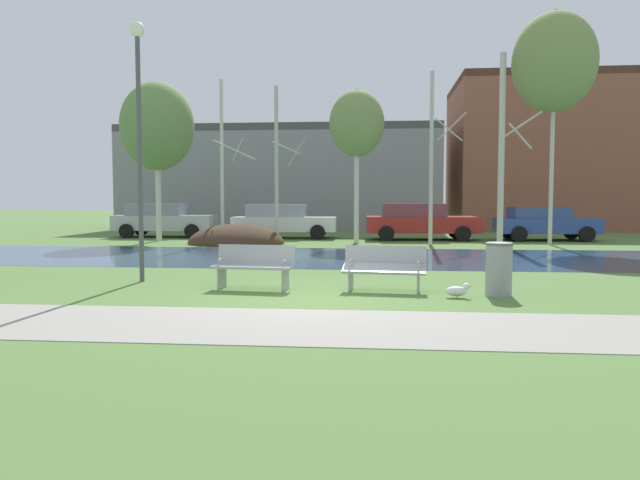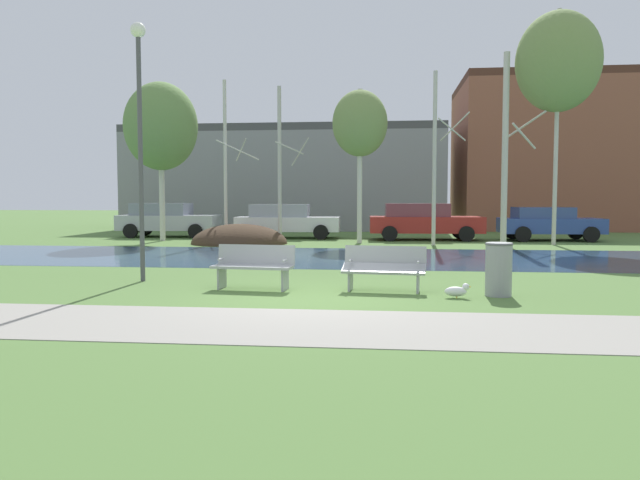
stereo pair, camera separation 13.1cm
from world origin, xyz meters
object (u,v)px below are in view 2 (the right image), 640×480
(seagull, at_px, (457,291))
(parked_van_nearest_silver, at_px, (167,219))
(bench_left, at_px, (254,265))
(trash_bin, at_px, (499,268))
(parked_wagon_fourth_blue, at_px, (548,223))
(parked_sedan_second_white, at_px, (286,220))
(streetlamp, at_px, (140,111))
(parked_hatch_third_red, at_px, (423,221))
(bench_right, at_px, (384,267))

(seagull, bearing_deg, parked_van_nearest_silver, 125.04)
(bench_left, height_order, seagull, bench_left)
(bench_left, relative_size, trash_bin, 1.67)
(parked_wagon_fourth_blue, bearing_deg, parked_sedan_second_white, 178.15)
(seagull, distance_m, streetlamp, 7.60)
(parked_sedan_second_white, xyz_separation_m, parked_hatch_third_red, (5.99, -0.49, 0.02))
(bench_left, xyz_separation_m, parked_sedan_second_white, (-1.83, 15.08, 0.32))
(streetlamp, bearing_deg, parked_wagon_fourth_blue, 49.16)
(parked_van_nearest_silver, xyz_separation_m, parked_hatch_third_red, (11.53, -0.77, 0.01))
(parked_hatch_third_red, relative_size, parked_wagon_fourth_blue, 1.16)
(seagull, bearing_deg, parked_hatch_third_red, 89.02)
(bench_left, distance_m, parked_hatch_third_red, 15.19)
(bench_left, height_order, parked_wagon_fourth_blue, parked_wagon_fourth_blue)
(parked_sedan_second_white, bearing_deg, streetlamp, -93.27)
(parked_wagon_fourth_blue, bearing_deg, parked_van_nearest_silver, 177.80)
(parked_van_nearest_silver, distance_m, parked_hatch_third_red, 11.55)
(bench_right, height_order, parked_wagon_fourth_blue, parked_wagon_fourth_blue)
(bench_right, bearing_deg, parked_sedan_second_white, 106.29)
(seagull, xyz_separation_m, parked_sedan_second_white, (-5.73, 15.79, 0.66))
(seagull, height_order, parked_wagon_fourth_blue, parked_wagon_fourth_blue)
(bench_left, bearing_deg, seagull, -10.20)
(bench_right, bearing_deg, parked_van_nearest_silver, 122.92)
(bench_left, distance_m, bench_right, 2.58)
(trash_bin, relative_size, seagull, 2.05)
(bench_left, relative_size, seagull, 3.42)
(streetlamp, relative_size, parked_hatch_third_red, 1.15)
(trash_bin, distance_m, seagull, 0.93)
(parked_hatch_third_red, distance_m, parked_wagon_fourth_blue, 5.18)
(parked_wagon_fourth_blue, bearing_deg, parked_hatch_third_red, -178.63)
(parked_wagon_fourth_blue, bearing_deg, bench_left, -122.40)
(streetlamp, xyz_separation_m, parked_wagon_fourth_blue, (11.98, 13.86, -2.91))
(seagull, distance_m, parked_sedan_second_white, 16.81)
(trash_bin, relative_size, streetlamp, 0.18)
(bench_left, xyz_separation_m, parked_hatch_third_red, (4.16, 14.60, 0.34))
(parked_hatch_third_red, bearing_deg, parked_wagon_fourth_blue, 1.37)
(bench_right, height_order, parked_hatch_third_red, parked_hatch_third_red)
(parked_sedan_second_white, bearing_deg, parked_wagon_fourth_blue, -1.85)
(seagull, xyz_separation_m, streetlamp, (-6.54, 1.56, 3.53))
(streetlamp, distance_m, parked_van_nearest_silver, 15.52)
(trash_bin, xyz_separation_m, streetlamp, (-7.33, 1.23, 3.15))
(streetlamp, bearing_deg, parked_van_nearest_silver, 108.04)
(bench_right, xyz_separation_m, seagull, (1.32, -0.70, -0.34))
(bench_right, bearing_deg, streetlamp, 170.66)
(streetlamp, relative_size, parked_wagon_fourth_blue, 1.33)
(seagull, relative_size, parked_van_nearest_silver, 0.11)
(bench_right, distance_m, trash_bin, 2.14)
(trash_bin, bearing_deg, bench_right, 170.06)
(bench_left, bearing_deg, parked_sedan_second_white, 96.90)
(parked_wagon_fourth_blue, bearing_deg, seagull, -109.43)
(trash_bin, xyz_separation_m, parked_sedan_second_white, (-6.51, 15.45, 0.28))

